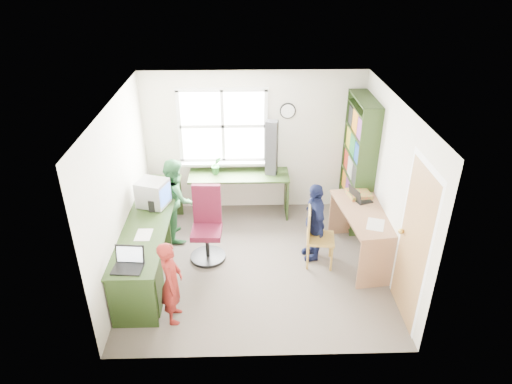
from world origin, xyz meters
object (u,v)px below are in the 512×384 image
right_desk (364,224)px  laptop_right (359,197)px  wooden_chair (316,235)px  person_green (176,199)px  bookshelf (358,165)px  person_navy (314,222)px  laptop_left (129,263)px  crt_monitor (153,193)px  l_desk (160,251)px  swivel_chair (207,228)px  cd_tower (272,148)px  potted_plant (216,165)px  person_red (171,282)px

right_desk → laptop_right: (-0.03, 0.32, 0.27)m
wooden_chair → person_green: bearing=166.8°
bookshelf → person_navy: (-0.82, -1.02, -0.40)m
bookshelf → laptop_left: (-3.18, -2.18, -0.20)m
laptop_left → wooden_chair: bearing=27.9°
crt_monitor → person_navy: person_navy is taller
laptop_right → l_desk: bearing=84.5°
swivel_chair → wooden_chair: bearing=-5.6°
bookshelf → crt_monitor: (-3.13, -0.75, -0.05)m
laptop_right → crt_monitor: bearing=70.1°
cd_tower → right_desk: bearing=-31.3°
laptop_right → person_navy: size_ratio=0.31×
swivel_chair → cd_tower: 1.74m
swivel_chair → potted_plant: swivel_chair is taller
bookshelf → laptop_right: size_ratio=5.58×
crt_monitor → laptop_right: size_ratio=1.31×
wooden_chair → potted_plant: size_ratio=2.92×
potted_plant → person_navy: person_navy is taller
wooden_chair → cd_tower: bearing=118.8°
l_desk → laptop_left: (-0.23, -0.71, 0.35)m
wooden_chair → laptop_right: laptop_right is taller
right_desk → potted_plant: bearing=141.3°
laptop_left → cd_tower: bearing=58.3°
wooden_chair → cd_tower: cd_tower is taller
right_desk → bookshelf: bookshelf is taller
bookshelf → potted_plant: bearing=173.0°
right_desk → crt_monitor: size_ratio=2.94×
wooden_chair → person_navy: size_ratio=0.74×
potted_plant → person_red: person_red is taller
person_green → bookshelf: bearing=-96.4°
potted_plant → laptop_left: bearing=-110.3°
crt_monitor → laptop_left: bearing=-73.8°
laptop_right → person_green: (-2.72, 0.36, -0.19)m
wooden_chair → person_green: (-2.05, 0.79, 0.17)m
l_desk → potted_plant: 1.93m
right_desk → swivel_chair: (-2.25, 0.12, -0.10)m
person_green → laptop_left: bearing=155.7°
cd_tower → l_desk: bearing=-117.1°
potted_plant → person_green: person_green is taller
person_red → crt_monitor: bearing=14.7°
crt_monitor → laptop_right: crt_monitor is taller
person_green → wooden_chair: bearing=-125.2°
crt_monitor → right_desk: bearing=12.1°
wooden_chair → cd_tower: (-0.55, 1.44, 0.72)m
l_desk → potted_plant: size_ratio=9.61×
laptop_left → person_red: (0.49, -0.07, -0.25)m
potted_plant → bookshelf: bearing=-7.0°
right_desk → bookshelf: size_ratio=0.69×
crt_monitor → person_red: (0.43, -1.51, -0.39)m
laptop_right → cd_tower: (-1.22, 1.02, 0.36)m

